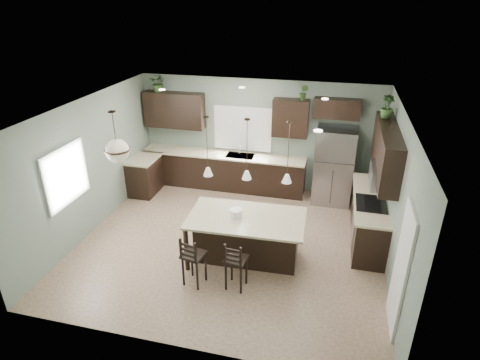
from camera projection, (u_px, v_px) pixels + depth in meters
name	position (u px, v px, depth m)	size (l,w,h in m)	color
ground	(231.00, 242.00, 8.23)	(6.00, 6.00, 0.00)	#9E8466
pantry_door	(401.00, 271.00, 5.80)	(0.04, 0.82, 2.04)	white
window_back	(243.00, 129.00, 10.06)	(1.35, 0.02, 1.00)	white
window_left	(65.00, 175.00, 7.51)	(0.02, 1.10, 1.00)	white
left_return_cabs	(145.00, 176.00, 10.12)	(0.60, 0.90, 0.90)	black
left_return_countertop	(144.00, 159.00, 9.91)	(0.66, 0.96, 0.04)	beige
back_lower_cabs	(223.00, 171.00, 10.38)	(4.20, 0.60, 0.90)	black
back_countertop	(223.00, 155.00, 10.16)	(4.20, 0.66, 0.04)	beige
sink_inset	(240.00, 156.00, 10.05)	(0.70, 0.45, 0.01)	gray
faucet	(240.00, 151.00, 9.96)	(0.02, 0.02, 0.28)	silver
back_upper_left	(174.00, 110.00, 10.13)	(1.55, 0.34, 0.90)	black
back_upper_right	(291.00, 118.00, 9.49)	(0.85, 0.34, 0.90)	black
fridge_header	(337.00, 109.00, 9.14)	(1.05, 0.34, 0.45)	black
right_lower_cabs	(368.00, 218.00, 8.23)	(0.60, 2.35, 0.90)	black
right_countertop	(370.00, 198.00, 8.03)	(0.66, 2.35, 0.04)	beige
cooktop	(371.00, 203.00, 7.78)	(0.58, 0.75, 0.02)	black
wall_oven_front	(353.00, 223.00, 8.05)	(0.01, 0.72, 0.60)	gray
right_upper_cabs	(386.00, 151.00, 7.56)	(0.34, 2.35, 0.90)	black
microwave	(381.00, 176.00, 7.50)	(0.40, 0.75, 0.40)	gray
refrigerator	(334.00, 166.00, 9.49)	(0.90, 0.74, 1.85)	#93939B
kitchen_island	(246.00, 238.00, 7.54)	(2.14, 1.22, 0.92)	black
serving_dish	(236.00, 213.00, 7.35)	(0.24, 0.24, 0.14)	white
bar_stool_left	(194.00, 260.00, 6.90)	(0.36, 0.36, 0.98)	black
bar_stool_center	(236.00, 264.00, 6.81)	(0.35, 0.35, 0.95)	black
pendant_left	(207.00, 147.00, 6.91)	(0.17, 0.17, 1.10)	white
pendant_center	(247.00, 150.00, 6.78)	(0.17, 0.17, 1.10)	silver
pendant_right	(288.00, 153.00, 6.65)	(0.17, 0.17, 1.10)	silver
chandelier	(115.00, 137.00, 7.17)	(0.47, 0.47, 0.97)	beige
plant_back_left	(159.00, 83.00, 9.89)	(0.40, 0.35, 0.45)	#304F22
plant_back_right	(304.00, 93.00, 9.14)	(0.20, 0.16, 0.36)	#2F4C21
plant_right_wall	(387.00, 107.00, 7.86)	(0.25, 0.25, 0.45)	#335927
room_shell	(230.00, 167.00, 7.51)	(6.00, 6.00, 6.00)	slate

